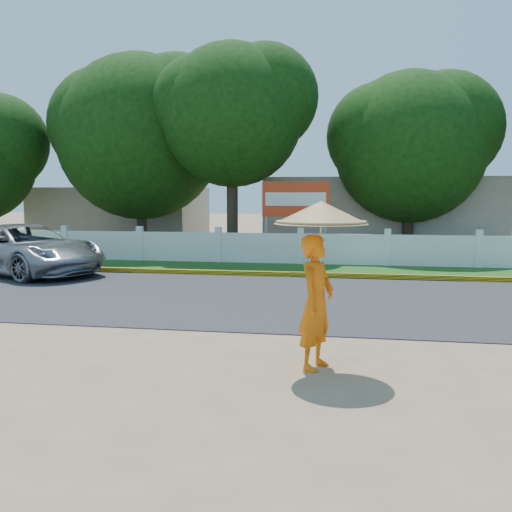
{
  "coord_description": "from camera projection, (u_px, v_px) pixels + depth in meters",
  "views": [
    {
      "loc": [
        1.9,
        -8.87,
        2.52
      ],
      "look_at": [
        0.0,
        2.0,
        1.3
      ],
      "focal_mm": 40.0,
      "sensor_mm": 36.0,
      "label": 1
    }
  ],
  "objects": [
    {
      "name": "ground",
      "position": [
        235.0,
        348.0,
        9.29
      ],
      "size": [
        120.0,
        120.0,
        0.0
      ],
      "primitive_type": "plane",
      "color": "#9E8460",
      "rests_on": "ground"
    },
    {
      "name": "road",
      "position": [
        274.0,
        298.0,
        13.69
      ],
      "size": [
        60.0,
        7.0,
        0.02
      ],
      "primitive_type": "cube",
      "color": "#38383A",
      "rests_on": "ground"
    },
    {
      "name": "grass_verge",
      "position": [
        296.0,
        269.0,
        18.83
      ],
      "size": [
        60.0,
        3.5,
        0.03
      ],
      "primitive_type": "cube",
      "color": "#2D601E",
      "rests_on": "ground"
    },
    {
      "name": "curb",
      "position": [
        291.0,
        275.0,
        17.16
      ],
      "size": [
        40.0,
        0.18,
        0.16
      ],
      "primitive_type": "cube",
      "color": "yellow",
      "rests_on": "ground"
    },
    {
      "name": "fence",
      "position": [
        301.0,
        249.0,
        20.19
      ],
      "size": [
        40.0,
        0.1,
        1.1
      ],
      "primitive_type": "cube",
      "color": "silver",
      "rests_on": "ground"
    },
    {
      "name": "building_near",
      "position": [
        380.0,
        213.0,
        26.22
      ],
      "size": [
        10.0,
        6.0,
        3.2
      ],
      "primitive_type": "cube",
      "color": "#B7AD99",
      "rests_on": "ground"
    },
    {
      "name": "building_far",
      "position": [
        122.0,
        215.0,
        29.45
      ],
      "size": [
        8.0,
        5.0,
        2.8
      ],
      "primitive_type": "cube",
      "color": "#B7AD99",
      "rests_on": "ground"
    },
    {
      "name": "vehicle",
      "position": [
        24.0,
        249.0,
        17.7
      ],
      "size": [
        6.2,
        4.65,
        1.57
      ],
      "primitive_type": "imported",
      "rotation": [
        0.0,
        0.0,
        1.15
      ],
      "color": "#929499",
      "rests_on": "ground"
    },
    {
      "name": "monk_with_parasol",
      "position": [
        319.0,
        260.0,
        8.07
      ],
      "size": [
        1.33,
        1.33,
        2.41
      ],
      "color": "orange",
      "rests_on": "ground"
    },
    {
      "name": "billboard",
      "position": [
        296.0,
        203.0,
        21.15
      ],
      "size": [
        2.5,
        0.13,
        2.95
      ],
      "color": "gray",
      "rests_on": "ground"
    },
    {
      "name": "tree_row",
      "position": [
        372.0,
        132.0,
        22.36
      ],
      "size": [
        39.9,
        8.02,
        9.05
      ],
      "color": "#473828",
      "rests_on": "ground"
    }
  ]
}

